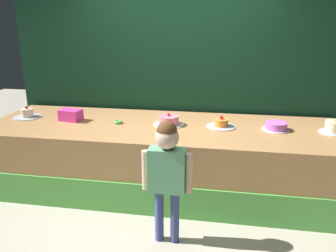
# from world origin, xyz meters

# --- Properties ---
(ground_plane) EXTENTS (12.00, 12.00, 0.00)m
(ground_plane) POSITION_xyz_m (0.00, 0.00, 0.00)
(ground_plane) COLOR #BCB29E
(stage_platform) EXTENTS (4.28, 1.33, 0.79)m
(stage_platform) POSITION_xyz_m (0.00, 0.65, 0.40)
(stage_platform) COLOR #B27F4C
(stage_platform) RESTS_ON ground_plane
(curtain_backdrop) EXTENTS (4.48, 0.08, 3.10)m
(curtain_backdrop) POSITION_xyz_m (0.00, 1.41, 1.55)
(curtain_backdrop) COLOR #113823
(curtain_backdrop) RESTS_ON ground_plane
(child_figure) EXTENTS (0.45, 0.21, 1.16)m
(child_figure) POSITION_xyz_m (0.16, -0.38, 0.75)
(child_figure) COLOR #3F4C8C
(child_figure) RESTS_ON ground_plane
(pink_box) EXTENTS (0.28, 0.21, 0.14)m
(pink_box) POSITION_xyz_m (-1.21, 0.67, 0.86)
(pink_box) COLOR #E3379F
(pink_box) RESTS_ON stage_platform
(donut) EXTENTS (0.10, 0.10, 0.03)m
(donut) POSITION_xyz_m (-0.61, 0.64, 0.81)
(donut) COLOR #59B259
(donut) RESTS_ON stage_platform
(cake_far_left) EXTENTS (0.35, 0.35, 0.15)m
(cake_far_left) POSITION_xyz_m (-1.82, 0.70, 0.84)
(cake_far_left) COLOR silver
(cake_far_left) RESTS_ON stage_platform
(cake_left) EXTENTS (0.36, 0.36, 0.15)m
(cake_left) POSITION_xyz_m (-0.00, 0.68, 0.84)
(cake_left) COLOR white
(cake_left) RESTS_ON stage_platform
(cake_center) EXTENTS (0.34, 0.34, 0.14)m
(cake_center) POSITION_xyz_m (0.61, 0.71, 0.83)
(cake_center) COLOR silver
(cake_center) RESTS_ON stage_platform
(cake_right) EXTENTS (0.29, 0.29, 0.09)m
(cake_right) POSITION_xyz_m (1.21, 0.70, 0.84)
(cake_right) COLOR white
(cake_right) RESTS_ON stage_platform
(cake_far_right) EXTENTS (0.30, 0.30, 0.16)m
(cake_far_right) POSITION_xyz_m (1.82, 0.70, 0.85)
(cake_far_right) COLOR silver
(cake_far_right) RESTS_ON stage_platform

